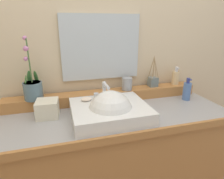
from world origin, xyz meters
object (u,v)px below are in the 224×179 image
lotion_bottle (187,91)px  tissue_box (48,109)px  sink_basin (110,112)px  reed_diffuser (153,81)px  potted_plant (33,88)px  soap_dispenser (176,77)px  tumbler_cup (127,84)px  soap_bar (86,99)px

lotion_bottle → tissue_box: bearing=-179.6°
sink_basin → reed_diffuser: size_ratio=1.91×
potted_plant → soap_dispenser: potted_plant is taller
soap_dispenser → lotion_bottle: size_ratio=0.86×
sink_basin → lotion_bottle: sink_basin is taller
tissue_box → lotion_bottle: bearing=0.4°
potted_plant → tissue_box: bearing=-56.9°
lotion_bottle → tumbler_cup: bearing=163.3°
soap_dispenser → lotion_bottle: soap_dispenser is taller
tumbler_cup → tissue_box: tumbler_cup is taller
potted_plant → lotion_bottle: size_ratio=2.39×
reed_diffuser → potted_plant: bearing=-177.9°
soap_bar → potted_plant: potted_plant is taller
sink_basin → potted_plant: bearing=150.7°
soap_dispenser → tissue_box: bearing=-171.0°
potted_plant → tissue_box: potted_plant is taller
tissue_box → reed_diffuser: bearing=11.5°
sink_basin → reed_diffuser: (0.43, 0.28, 0.08)m
soap_bar → potted_plant: (-0.32, 0.13, 0.06)m
soap_dispenser → tissue_box: soap_dispenser is taller
sink_basin → soap_dispenser: 0.69m
soap_bar → tumbler_cup: (0.33, 0.14, 0.03)m
soap_bar → tumbler_cup: tumbler_cup is taller
soap_dispenser → reed_diffuser: reed_diffuser is taller
tumbler_cup → reed_diffuser: (0.23, 0.03, -0.01)m
soap_bar → tumbler_cup: size_ratio=0.76×
tumbler_cup → reed_diffuser: 0.23m
tissue_box → sink_basin: bearing=-18.5°
soap_bar → soap_dispenser: 0.77m
reed_diffuser → lotion_bottle: reed_diffuser is taller
reed_diffuser → tissue_box: reed_diffuser is taller
soap_bar → reed_diffuser: (0.55, 0.17, 0.03)m
reed_diffuser → tissue_box: 0.81m
soap_bar → soap_dispenser: size_ratio=0.48×
tumbler_cup → tissue_box: 0.58m
sink_basin → tumbler_cup: 0.34m
tumbler_cup → reed_diffuser: reed_diffuser is taller
soap_dispenser → reed_diffuser: size_ratio=0.60×
lotion_bottle → tissue_box: (-0.99, -0.01, -0.02)m
potted_plant → tissue_box: (0.08, -0.13, -0.10)m
potted_plant → tissue_box: size_ratio=3.09×
potted_plant → lotion_bottle: (1.08, -0.12, -0.08)m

